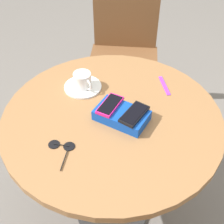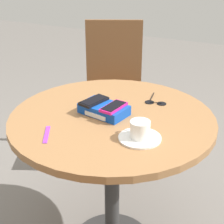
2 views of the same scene
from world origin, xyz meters
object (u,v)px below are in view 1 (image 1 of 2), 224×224
(saucer, at_px, (83,87))
(chair_near_window, at_px, (124,56))
(sunglasses, at_px, (62,147))
(round_table, at_px, (112,137))
(lanyard_strap, at_px, (164,86))
(coffee_cup, at_px, (83,80))
(phone_magenta, at_px, (110,105))
(phone_box, at_px, (122,115))
(phone_black, at_px, (134,114))

(saucer, relative_size, chair_near_window, 0.18)
(sunglasses, bearing_deg, round_table, -119.69)
(lanyard_strap, bearing_deg, coffee_cup, 20.05)
(saucer, xyz_separation_m, lanyard_strap, (-0.34, -0.12, -0.00))
(phone_magenta, height_order, sunglasses, phone_magenta)
(coffee_cup, xyz_separation_m, sunglasses, (-0.05, 0.34, -0.04))
(lanyard_strap, bearing_deg, chair_near_window, -57.81)
(phone_magenta, xyz_separation_m, chair_near_window, (0.17, -0.78, -0.29))
(coffee_cup, relative_size, sunglasses, 0.75)
(phone_magenta, bearing_deg, round_table, 148.11)
(phone_box, relative_size, chair_near_window, 0.25)
(phone_black, xyz_separation_m, chair_near_window, (0.27, -0.80, -0.29))
(round_table, distance_m, chair_near_window, 0.82)
(phone_black, height_order, phone_magenta, same)
(lanyard_strap, bearing_deg, saucer, 19.75)
(phone_black, bearing_deg, lanyard_strap, -104.51)
(phone_black, bearing_deg, phone_magenta, -11.02)
(phone_box, bearing_deg, chair_near_window, -74.70)
(saucer, height_order, lanyard_strap, saucer)
(phone_box, height_order, coffee_cup, coffee_cup)
(phone_box, xyz_separation_m, phone_magenta, (0.05, -0.01, 0.03))
(chair_near_window, bearing_deg, phone_magenta, 101.95)
(phone_black, bearing_deg, chair_near_window, -71.48)
(phone_magenta, xyz_separation_m, saucer, (0.17, -0.12, -0.04))
(saucer, bearing_deg, lanyard_strap, -160.25)
(lanyard_strap, xyz_separation_m, chair_near_window, (0.34, -0.54, -0.24))
(lanyard_strap, relative_size, sunglasses, 1.02)
(phone_black, relative_size, saucer, 0.88)
(round_table, distance_m, lanyard_strap, 0.33)
(phone_magenta, distance_m, lanyard_strap, 0.30)
(phone_black, bearing_deg, phone_box, -6.90)
(saucer, distance_m, lanyard_strap, 0.36)
(saucer, bearing_deg, phone_box, 147.58)
(phone_box, distance_m, coffee_cup, 0.26)
(round_table, xyz_separation_m, phone_magenta, (0.01, -0.01, 0.17))
(phone_box, relative_size, coffee_cup, 2.29)
(coffee_cup, distance_m, lanyard_strap, 0.36)
(round_table, height_order, phone_magenta, phone_magenta)
(phone_black, bearing_deg, saucer, -28.26)
(phone_magenta, xyz_separation_m, coffee_cup, (0.16, -0.12, -0.01))
(sunglasses, xyz_separation_m, chair_near_window, (0.06, -1.00, -0.24))
(sunglasses, bearing_deg, coffee_cup, -81.02)
(phone_black, relative_size, phone_magenta, 1.05)
(coffee_cup, distance_m, sunglasses, 0.35)
(phone_box, distance_m, saucer, 0.26)
(phone_box, bearing_deg, phone_black, 173.10)
(phone_magenta, distance_m, chair_near_window, 0.85)
(phone_black, distance_m, phone_magenta, 0.11)
(lanyard_strap, relative_size, chair_near_window, 0.15)
(coffee_cup, bearing_deg, saucer, -34.04)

